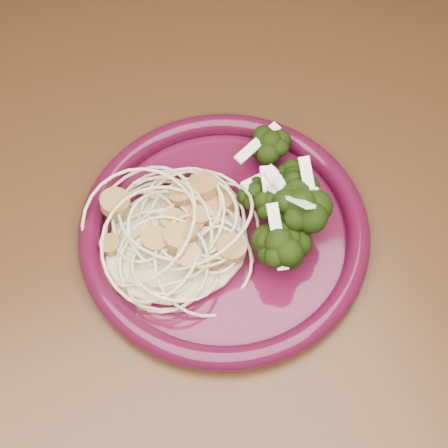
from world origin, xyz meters
TOP-DOWN VIEW (x-y plane):
  - dining_table at (0.00, 0.00)m, footprint 1.20×0.80m
  - dinner_plate at (0.09, -0.04)m, footprint 0.27×0.27m
  - spaghetti_pile at (0.05, -0.04)m, footprint 0.13×0.12m
  - scallop_cluster at (0.05, -0.04)m, footprint 0.13×0.13m
  - broccoli_pile at (0.15, -0.04)m, footprint 0.09×0.15m
  - onion_garnish at (0.15, -0.04)m, footprint 0.07×0.10m

SIDE VIEW (x-z plane):
  - dining_table at x=0.00m, z-range 0.28..1.03m
  - dinner_plate at x=0.09m, z-range 0.75..0.77m
  - spaghetti_pile at x=0.05m, z-range 0.76..0.79m
  - broccoli_pile at x=0.15m, z-range 0.76..0.81m
  - scallop_cluster at x=0.05m, z-range 0.79..0.83m
  - onion_garnish at x=0.15m, z-range 0.79..0.84m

